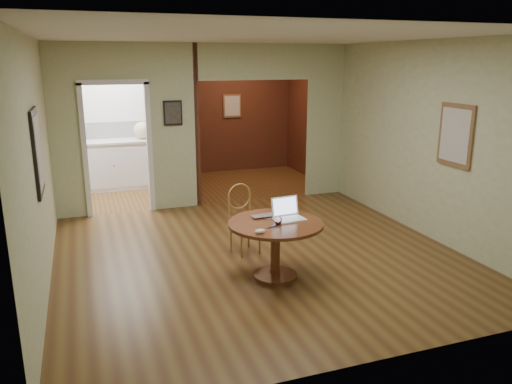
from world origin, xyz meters
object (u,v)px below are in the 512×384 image
object	(u,v)px
open_laptop	(287,213)
closed_laptop	(267,217)
chair	(243,215)
dining_table	(275,237)

from	to	relation	value
open_laptop	closed_laptop	size ratio (longest dim) A/B	1.12
open_laptop	closed_laptop	xyz separation A→B (m)	(-0.22, 0.09, -0.05)
chair	dining_table	bearing A→B (deg)	-97.16
dining_table	open_laptop	size ratio (longest dim) A/B	2.98
dining_table	open_laptop	bearing A→B (deg)	25.48
dining_table	open_laptop	xyz separation A→B (m)	(0.18, 0.08, 0.24)
dining_table	open_laptop	distance (m)	0.31
dining_table	closed_laptop	world-z (taller)	closed_laptop
closed_laptop	chair	bearing A→B (deg)	88.47
open_laptop	closed_laptop	bearing A→B (deg)	151.47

